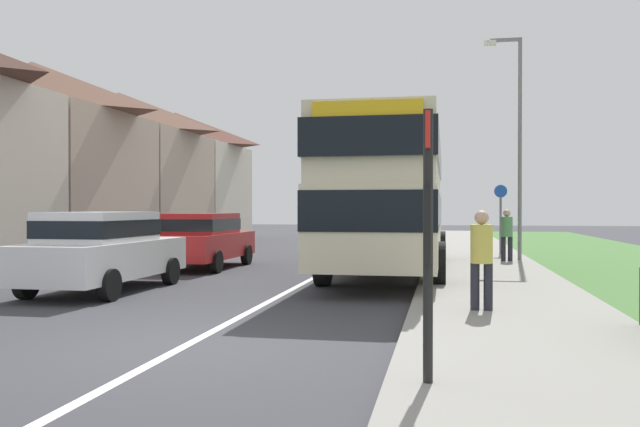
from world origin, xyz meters
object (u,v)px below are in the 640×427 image
street_lamp_mid (516,133)px  bus_stop_sign (428,226)px  pedestrian_at_stop (482,255)px  parked_car_white (103,248)px  cycle_route_sign (501,216)px  double_decker_bus (391,192)px  pedestrian_walking_away (507,233)px  parked_car_red (203,238)px

street_lamp_mid → bus_stop_sign: bearing=-98.8°
pedestrian_at_stop → bus_stop_sign: 4.52m
parked_car_white → cycle_route_sign: 14.28m
double_decker_bus → pedestrian_at_stop: (1.94, -6.69, -1.17)m
double_decker_bus → cycle_route_sign: size_ratio=4.37×
double_decker_bus → cycle_route_sign: 7.24m
parked_car_white → pedestrian_at_stop: size_ratio=2.63×
bus_stop_sign → pedestrian_walking_away: bearing=82.1°
double_decker_bus → parked_car_white: 7.43m
parked_car_red → double_decker_bus: bearing=-5.1°
cycle_route_sign → parked_car_red: bearing=-145.6°
parked_car_white → bus_stop_sign: (6.71, -6.28, 0.64)m
street_lamp_mid → parked_car_red: bearing=-159.1°
pedestrian_walking_away → cycle_route_sign: (0.08, 3.16, 0.45)m
parked_car_white → parked_car_red: size_ratio=1.01×
parked_car_red → pedestrian_walking_away: bearing=17.9°
parked_car_red → pedestrian_at_stop: 10.24m
pedestrian_walking_away → street_lamp_mid: bearing=62.4°
parked_car_red → pedestrian_walking_away: 9.02m
double_decker_bus → bus_stop_sign: 11.21m
double_decker_bus → pedestrian_walking_away: double_decker_bus is taller
double_decker_bus → parked_car_white: (-5.49, -4.85, -1.24)m
double_decker_bus → parked_car_red: size_ratio=2.54×
parked_car_red → cycle_route_sign: size_ratio=1.72×
double_decker_bus → street_lamp_mid: size_ratio=1.58×
double_decker_bus → pedestrian_walking_away: bearing=45.4°
parked_car_white → street_lamp_mid: (9.03, 8.73, 3.13)m
parked_car_white → pedestrian_walking_away: size_ratio=2.63×
pedestrian_at_stop → street_lamp_mid: street_lamp_mid is taller
cycle_route_sign → street_lamp_mid: 3.63m
double_decker_bus → street_lamp_mid: bearing=47.6°
pedestrian_at_stop → pedestrian_walking_away: size_ratio=1.00×
pedestrian_walking_away → bus_stop_sign: (-1.98, -14.38, 0.56)m
pedestrian_at_stop → parked_car_red: bearing=135.5°
parked_car_white → pedestrian_at_stop: pedestrian_at_stop is taller
cycle_route_sign → pedestrian_walking_away: bearing=-91.4°
pedestrian_walking_away → bus_stop_sign: bus_stop_sign is taller
parked_car_white → pedestrian_walking_away: 11.88m
double_decker_bus → bus_stop_sign: size_ratio=4.23×
parked_car_white → pedestrian_at_stop: 7.65m
pedestrian_at_stop → cycle_route_sign: (1.35, 13.10, 0.45)m
bus_stop_sign → parked_car_white: bearing=136.9°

